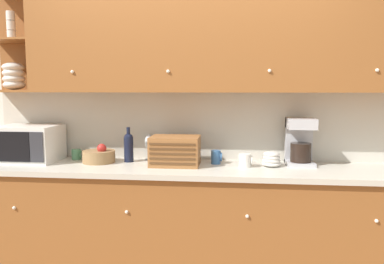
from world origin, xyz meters
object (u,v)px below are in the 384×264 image
at_px(wine_glass, 149,142).
at_px(mug_patterned_third, 216,157).
at_px(bread_box, 175,151).
at_px(mug_blue_second, 245,160).
at_px(fruit_basket, 99,156).
at_px(coffee_maker, 300,141).
at_px(microwave, 28,143).
at_px(wine_bottle, 129,146).
at_px(mug, 77,154).
at_px(bowl_stack_on_counter, 271,159).

distance_m(wine_glass, mug_patterned_third, 0.61).
height_order(bread_box, mug_blue_second, bread_box).
xyz_separation_m(bread_box, mug_blue_second, (0.55, -0.01, -0.06)).
xyz_separation_m(fruit_basket, coffee_maker, (1.63, 0.09, 0.13)).
relative_size(microwave, mug_blue_second, 4.58).
bearing_deg(wine_glass, mug_patterned_third, -12.64).
bearing_deg(bread_box, coffee_maker, 7.58).
distance_m(wine_bottle, wine_glass, 0.19).
distance_m(mug, coffee_maker, 1.87).
relative_size(mug, wine_bottle, 0.31).
bearing_deg(wine_glass, bowl_stack_on_counter, -10.41).
relative_size(mug_blue_second, coffee_maker, 0.29).
xyz_separation_m(mug_patterned_third, bowl_stack_on_counter, (0.43, -0.06, 0.00)).
distance_m(bread_box, mug_blue_second, 0.56).
distance_m(mug, wine_glass, 0.63).
height_order(fruit_basket, bread_box, bread_box).
relative_size(wine_bottle, wine_glass, 1.31).
bearing_deg(wine_bottle, wine_glass, 41.59).
bearing_deg(fruit_basket, wine_bottle, 12.99).
xyz_separation_m(microwave, wine_glass, (0.99, 0.18, 0.00)).
xyz_separation_m(fruit_basket, bowl_stack_on_counter, (1.40, -0.01, 0.00)).
height_order(mug, mug_patterned_third, mug_patterned_third).
bearing_deg(wine_glass, bread_box, -40.17).
distance_m(mug_patterned_third, coffee_maker, 0.68).
bearing_deg(bowl_stack_on_counter, mug_blue_second, -166.93).
height_order(bread_box, coffee_maker, coffee_maker).
bearing_deg(microwave, bread_box, -1.86).
bearing_deg(mug, wine_bottle, -6.20).
relative_size(wine_glass, bread_box, 0.58).
bearing_deg(mug_patterned_third, wine_bottle, 179.53).
relative_size(microwave, wine_glass, 2.22).
distance_m(mug, wine_bottle, 0.48).
relative_size(fruit_basket, wine_bottle, 0.91).
height_order(fruit_basket, wine_bottle, wine_bottle).
distance_m(mug, mug_patterned_third, 1.20).
relative_size(microwave, mug_patterned_third, 4.48).
bearing_deg(bowl_stack_on_counter, wine_glass, 169.59).
xyz_separation_m(wine_glass, mug_patterned_third, (0.59, -0.13, -0.10)).
xyz_separation_m(fruit_basket, mug_blue_second, (1.19, -0.05, -0.00)).
xyz_separation_m(bowl_stack_on_counter, coffee_maker, (0.23, 0.10, 0.13)).
bearing_deg(mug_patterned_third, wine_glass, 167.36).
relative_size(mug_patterned_third, coffee_maker, 0.29).
bearing_deg(coffee_maker, wine_bottle, -178.58).
distance_m(fruit_basket, mug_blue_second, 1.19).
relative_size(mug, coffee_maker, 0.24).
relative_size(mug, fruit_basket, 0.34).
height_order(wine_glass, bowl_stack_on_counter, wine_glass).
distance_m(fruit_basket, coffee_maker, 1.64).
distance_m(wine_glass, mug_blue_second, 0.85).
height_order(fruit_basket, mug_blue_second, fruit_basket).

